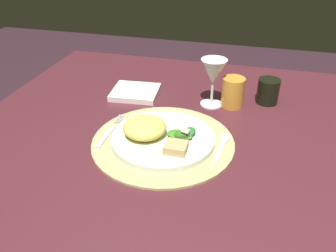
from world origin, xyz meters
TOP-DOWN VIEW (x-y plane):
  - dining_table at (0.00, 0.00)m, footprint 1.22×1.03m
  - placemat at (-0.06, -0.07)m, footprint 0.36×0.36m
  - dinner_plate at (-0.06, -0.07)m, footprint 0.26×0.26m
  - pasta_serving at (-0.11, -0.08)m, footprint 0.14×0.14m
  - salad_greens at (-0.01, -0.06)m, footprint 0.07×0.07m
  - bread_piece at (-0.02, -0.12)m, footprint 0.05×0.05m
  - fork at (-0.21, -0.07)m, footprint 0.02×0.17m
  - spoon at (0.09, -0.05)m, footprint 0.03×0.13m
  - napkin at (-0.22, 0.17)m, footprint 0.15×0.14m
  - wine_glass at (0.03, 0.17)m, footprint 0.08×0.08m
  - amber_tumbler at (0.09, 0.17)m, footprint 0.07×0.07m
  - dark_tumbler at (0.19, 0.22)m, footprint 0.07×0.07m

SIDE VIEW (x-z plane):
  - dining_table at x=0.00m, z-range 0.22..0.94m
  - placemat at x=-0.06m, z-range 0.73..0.73m
  - fork at x=-0.21m, z-range 0.73..0.74m
  - spoon at x=0.09m, z-range 0.73..0.74m
  - napkin at x=-0.22m, z-range 0.73..0.75m
  - dinner_plate at x=-0.06m, z-range 0.73..0.75m
  - salad_greens at x=-0.01m, z-range 0.74..0.77m
  - bread_piece at x=-0.02m, z-range 0.75..0.77m
  - dark_tumbler at x=0.19m, z-range 0.73..0.80m
  - pasta_serving at x=-0.11m, z-range 0.75..0.79m
  - amber_tumbler at x=0.09m, z-range 0.73..0.82m
  - wine_glass at x=0.03m, z-range 0.76..0.90m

